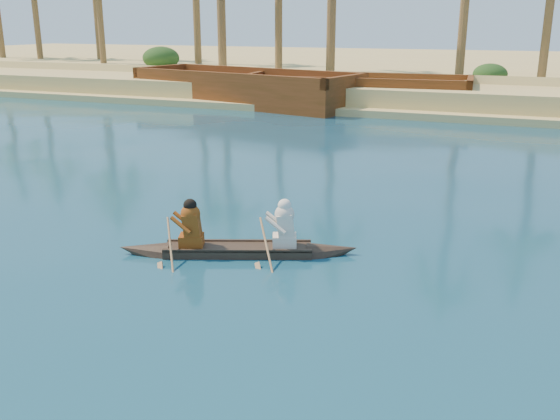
% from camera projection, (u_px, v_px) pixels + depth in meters
% --- Properties ---
extents(canoe, '(4.84, 2.43, 1.36)m').
position_uv_depth(canoe, '(238.00, 242.00, 12.83)').
color(canoe, '#362A1D').
rests_on(canoe, ground).
extents(barge_left, '(14.38, 7.52, 2.28)m').
position_uv_depth(barge_left, '(245.00, 90.00, 36.26)').
color(barge_left, brown).
rests_on(barge_left, ground).
extents(barge_mid, '(12.77, 5.21, 2.08)m').
position_uv_depth(barge_mid, '(357.00, 94.00, 35.06)').
color(barge_mid, brown).
rests_on(barge_mid, ground).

